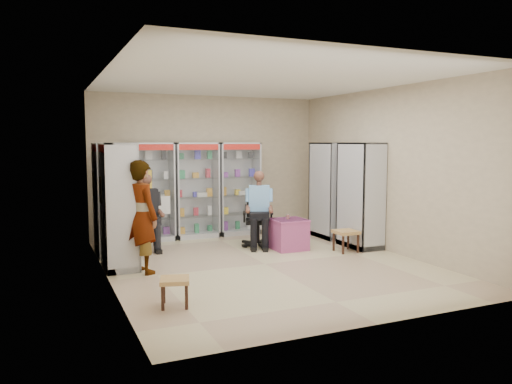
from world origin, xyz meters
name	(u,v)px	position (x,y,z in m)	size (l,w,h in m)	color
floor	(265,264)	(0.00, 0.00, 0.00)	(6.00, 6.00, 0.00)	#C1B386
room_shell	(265,145)	(0.00, 0.00, 1.97)	(5.02, 6.02, 3.01)	#C1AF8F
cabinet_back_left	(151,192)	(-1.30, 2.73, 1.00)	(0.90, 0.50, 2.00)	#A2A5A9
cabinet_back_mid	(196,190)	(-0.35, 2.73, 1.00)	(0.90, 0.50, 2.00)	#A0A2A7
cabinet_back_right	(238,188)	(0.60, 2.73, 1.00)	(0.90, 0.50, 2.00)	#BBBDC3
cabinet_right_far	(330,190)	(2.23, 1.60, 1.00)	(0.50, 0.90, 2.00)	#B5B8BD
cabinet_right_near	(360,195)	(2.23, 0.50, 1.00)	(0.50, 0.90, 2.00)	#9FA2A6
cabinet_left_far	(110,199)	(-2.23, 1.80, 1.00)	(0.50, 0.90, 2.00)	silver
cabinet_left_near	(119,206)	(-2.23, 0.70, 1.00)	(0.50, 0.90, 2.00)	#ABADB3
wooden_chair	(146,224)	(-1.55, 2.00, 0.47)	(0.42, 0.42, 0.94)	black
seated_customer	(147,214)	(-1.55, 1.95, 0.67)	(0.44, 0.60, 1.34)	black
office_chair	(258,218)	(0.48, 1.39, 0.54)	(0.59, 0.59, 1.08)	black
seated_shopkeeper	(259,211)	(0.48, 1.34, 0.69)	(0.45, 0.63, 1.37)	#62A0C3
pink_trunk	(289,234)	(0.88, 0.85, 0.29)	(0.60, 0.57, 0.57)	#B34797
tea_glass	(288,216)	(0.88, 0.89, 0.62)	(0.07, 0.07, 0.09)	#612F08
woven_stool_a	(346,241)	(1.75, 0.25, 0.20)	(0.40, 0.40, 0.40)	olive
woven_stool_b	(175,292)	(-1.90, -1.49, 0.18)	(0.35, 0.35, 0.35)	#AE7349
standing_man	(142,217)	(-1.95, 0.26, 0.87)	(0.64, 0.42, 1.74)	#959597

